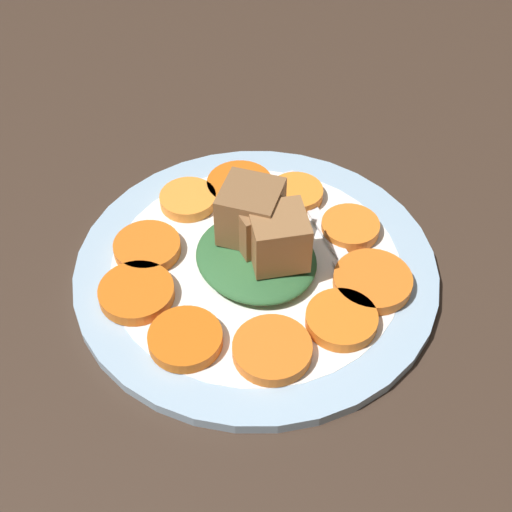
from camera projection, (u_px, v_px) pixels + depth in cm
name	position (u px, v px, depth cm)	size (l,w,h in cm)	color
table_slab	(256.00, 280.00, 61.63)	(120.00, 120.00, 2.00)	#38281E
plate	(256.00, 269.00, 60.52)	(30.68, 30.68, 1.05)	#99B7D1
carrot_slice_0	(272.00, 350.00, 53.46)	(6.05, 6.05, 1.03)	orange
carrot_slice_1	(341.00, 320.00, 55.41)	(5.65, 5.65, 1.03)	orange
carrot_slice_2	(373.00, 281.00, 58.11)	(6.46, 6.46, 1.03)	orange
carrot_slice_3	(350.00, 227.00, 62.38)	(5.10, 5.10, 1.03)	orange
carrot_slice_4	(296.00, 193.00, 65.42)	(4.91, 4.91, 1.03)	orange
carrot_slice_5	(240.00, 185.00, 66.15)	(6.10, 6.10, 1.03)	orange
carrot_slice_6	(191.00, 198.00, 65.00)	(5.15, 5.15, 1.03)	orange
carrot_slice_7	(147.00, 247.00, 60.72)	(5.72, 5.72, 1.03)	orange
carrot_slice_8	(137.00, 293.00, 57.28)	(6.12, 6.12, 1.03)	orange
carrot_slice_9	(185.00, 339.00, 54.14)	(5.73, 5.73, 1.03)	#D66014
center_pile	(260.00, 236.00, 58.58)	(10.75, 9.68, 6.36)	#2D6033
fork	(332.00, 240.00, 61.76)	(17.91, 7.15, 0.40)	silver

